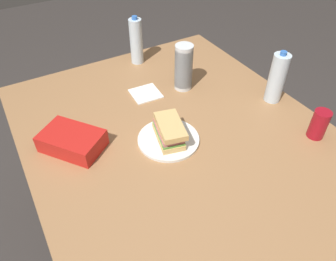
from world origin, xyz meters
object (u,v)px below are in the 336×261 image
dining_table (180,150)px  soda_can_red (319,124)px  water_bottle_tall (136,41)px  water_bottle_spare (277,78)px  sandwich (169,130)px  plastic_cup_stack (184,67)px  paper_plate (168,139)px  chip_bag (72,141)px

dining_table → soda_can_red: (0.27, 0.47, 0.14)m
water_bottle_tall → water_bottle_spare: (0.62, 0.38, -0.00)m
sandwich → plastic_cup_stack: 0.39m
paper_plate → plastic_cup_stack: (-0.29, 0.25, 0.10)m
paper_plate → soda_can_red: soda_can_red is taller
dining_table → sandwich: (0.00, -0.06, 0.14)m
paper_plate → water_bottle_tall: 0.65m
water_bottle_tall → water_bottle_spare: water_bottle_tall is taller
sandwich → water_bottle_tall: bearing=165.0°
paper_plate → water_bottle_spare: 0.56m
sandwich → plastic_cup_stack: plastic_cup_stack is taller
dining_table → paper_plate: bearing=-94.1°
water_bottle_tall → water_bottle_spare: size_ratio=1.04×
soda_can_red → sandwich: bearing=-117.5°
water_bottle_tall → plastic_cup_stack: (0.33, 0.08, -0.01)m
water_bottle_tall → plastic_cup_stack: 0.34m
dining_table → soda_can_red: soda_can_red is taller
soda_can_red → chip_bag: size_ratio=0.53×
chip_bag → water_bottle_tall: (-0.47, 0.51, 0.08)m
sandwich → water_bottle_tall: 0.65m
dining_table → water_bottle_tall: (-0.62, 0.11, 0.20)m
sandwich → water_bottle_spare: bearing=90.0°
sandwich → chip_bag: (-0.15, -0.34, -0.02)m
dining_table → plastic_cup_stack: bearing=146.3°
paper_plate → chip_bag: size_ratio=1.07×
sandwich → plastic_cup_stack: bearing=139.3°
soda_can_red → water_bottle_spare: water_bottle_spare is taller
dining_table → chip_bag: 0.44m
soda_can_red → water_bottle_spare: (-0.27, 0.03, 0.05)m
water_bottle_tall → plastic_cup_stack: size_ratio=1.14×
paper_plate → plastic_cup_stack: 0.39m
chip_bag → water_bottle_spare: size_ratio=0.94×
sandwich → soda_can_red: size_ratio=1.64×
water_bottle_spare → chip_bag: bearing=-99.7°
chip_bag → plastic_cup_stack: bearing=-114.1°
paper_plate → dining_table: bearing=85.9°
paper_plate → water_bottle_tall: size_ratio=0.97×
paper_plate → sandwich: 0.05m
dining_table → plastic_cup_stack: size_ratio=6.63×
water_bottle_spare → plastic_cup_stack: bearing=-133.7°
soda_can_red → water_bottle_spare: size_ratio=0.50×
soda_can_red → water_bottle_tall: bearing=-158.2°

